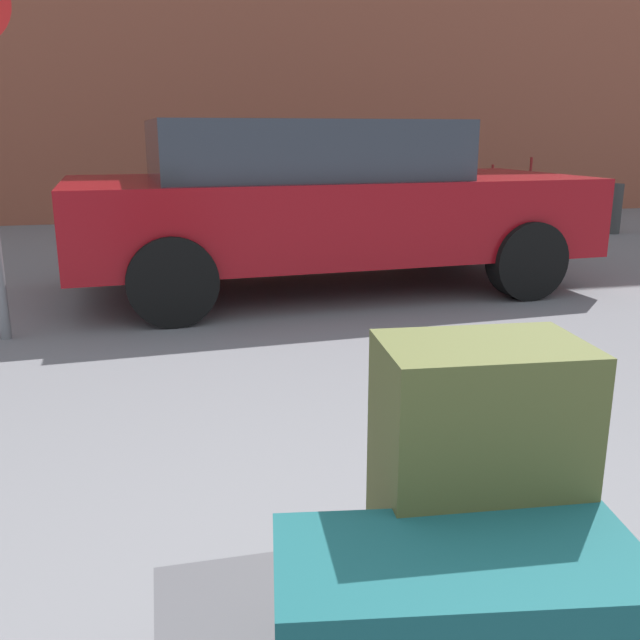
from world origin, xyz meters
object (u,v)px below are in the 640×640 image
(suitcase_olive_stacked_top, at_px, (475,485))
(parked_car, at_px, (322,201))
(duffel_bag_teal_rear_left, at_px, (457,635))
(bollard_kerb_near, at_px, (415,214))
(bollard_kerb_far, at_px, (611,209))
(bollard_kerb_mid, at_px, (505,212))
(bicycle_leaning, at_px, (503,197))

(suitcase_olive_stacked_top, height_order, parked_car, parked_car)
(duffel_bag_teal_rear_left, xyz_separation_m, bollard_kerb_near, (2.74, 7.38, -0.17))
(bollard_kerb_near, height_order, bollard_kerb_far, same)
(bollard_kerb_near, height_order, bollard_kerb_mid, same)
(bollard_kerb_near, distance_m, bollard_kerb_far, 2.81)
(duffel_bag_teal_rear_left, bearing_deg, suitcase_olive_stacked_top, 68.71)
(duffel_bag_teal_rear_left, bearing_deg, bollard_kerb_mid, 70.69)
(duffel_bag_teal_rear_left, bearing_deg, parked_car, 88.17)
(bollard_kerb_far, bearing_deg, bollard_kerb_mid, 180.00)
(parked_car, xyz_separation_m, bollard_kerb_far, (4.61, 2.49, -0.43))
(suitcase_olive_stacked_top, height_order, bollard_kerb_mid, suitcase_olive_stacked_top)
(duffel_bag_teal_rear_left, distance_m, bollard_kerb_near, 7.87)
(bollard_kerb_mid, bearing_deg, bicycle_leaning, 63.62)
(bicycle_leaning, height_order, bollard_kerb_mid, bicycle_leaning)
(suitcase_olive_stacked_top, relative_size, parked_car, 0.14)
(bollard_kerb_mid, bearing_deg, parked_car, -140.71)
(bicycle_leaning, bearing_deg, bollard_kerb_mid, -116.38)
(suitcase_olive_stacked_top, height_order, bollard_kerb_far, suitcase_olive_stacked_top)
(suitcase_olive_stacked_top, relative_size, bollard_kerb_near, 0.91)
(suitcase_olive_stacked_top, relative_size, duffel_bag_teal_rear_left, 0.97)
(bollard_kerb_near, bearing_deg, suitcase_olive_stacked_top, -110.00)
(suitcase_olive_stacked_top, xyz_separation_m, bollard_kerb_mid, (3.84, 7.15, -0.31))
(bollard_kerb_mid, relative_size, bollard_kerb_far, 1.00)
(bollard_kerb_far, bearing_deg, suitcase_olive_stacked_top, -127.11)
(duffel_bag_teal_rear_left, xyz_separation_m, bicycle_leaning, (4.71, 8.86, -0.13))
(bicycle_leaning, distance_m, bollard_kerb_mid, 1.65)
(suitcase_olive_stacked_top, distance_m, bicycle_leaning, 9.76)
(duffel_bag_teal_rear_left, bearing_deg, bollard_kerb_near, 78.64)
(bicycle_leaning, xyz_separation_m, bollard_kerb_near, (-1.97, -1.48, -0.04))
(bollard_kerb_mid, xyz_separation_m, bollard_kerb_far, (1.57, 0.00, 0.00))
(suitcase_olive_stacked_top, bearing_deg, duffel_bag_teal_rear_left, -115.40)
(bollard_kerb_mid, bearing_deg, bollard_kerb_near, 180.00)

